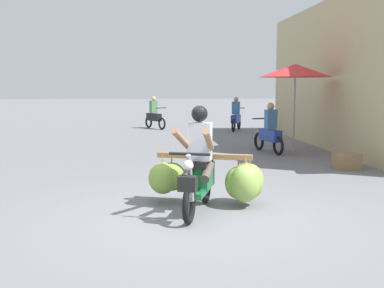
{
  "coord_description": "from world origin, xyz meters",
  "views": [
    {
      "loc": [
        -0.65,
        -6.45,
        1.87
      ],
      "look_at": [
        0.07,
        1.34,
        0.9
      ],
      "focal_mm": 44.24,
      "sensor_mm": 36.0,
      "label": 1
    }
  ],
  "objects_px": {
    "motorbike_main_loaded": "(209,176)",
    "motorbike_distant_ahead_left": "(236,117)",
    "motorbike_distant_ahead_right": "(154,116)",
    "produce_crate": "(347,161)",
    "motorbike_distant_far_ahead": "(270,133)",
    "market_umbrella_near_shop": "(295,71)"
  },
  "relations": [
    {
      "from": "motorbike_distant_far_ahead",
      "to": "motorbike_distant_ahead_left",
      "type": "bearing_deg",
      "value": 87.73
    },
    {
      "from": "motorbike_distant_ahead_right",
      "to": "produce_crate",
      "type": "relative_size",
      "value": 2.56
    },
    {
      "from": "motorbike_main_loaded",
      "to": "motorbike_distant_ahead_right",
      "type": "bearing_deg",
      "value": 92.82
    },
    {
      "from": "market_umbrella_near_shop",
      "to": "motorbike_distant_ahead_right",
      "type": "bearing_deg",
      "value": 116.26
    },
    {
      "from": "motorbike_distant_ahead_right",
      "to": "motorbike_distant_far_ahead",
      "type": "relative_size",
      "value": 0.9
    },
    {
      "from": "motorbike_distant_ahead_right",
      "to": "produce_crate",
      "type": "bearing_deg",
      "value": -68.19
    },
    {
      "from": "motorbike_main_loaded",
      "to": "produce_crate",
      "type": "distance_m",
      "value": 4.64
    },
    {
      "from": "motorbike_distant_far_ahead",
      "to": "produce_crate",
      "type": "distance_m",
      "value": 2.9
    },
    {
      "from": "motorbike_main_loaded",
      "to": "motorbike_distant_ahead_left",
      "type": "distance_m",
      "value": 12.41
    },
    {
      "from": "market_umbrella_near_shop",
      "to": "produce_crate",
      "type": "bearing_deg",
      "value": -82.2
    },
    {
      "from": "motorbike_distant_ahead_left",
      "to": "produce_crate",
      "type": "relative_size",
      "value": 2.73
    },
    {
      "from": "motorbike_main_loaded",
      "to": "motorbike_distant_ahead_left",
      "type": "relative_size",
      "value": 1.23
    },
    {
      "from": "motorbike_main_loaded",
      "to": "motorbike_distant_ahead_left",
      "type": "height_order",
      "value": "motorbike_main_loaded"
    },
    {
      "from": "motorbike_main_loaded",
      "to": "market_umbrella_near_shop",
      "type": "xyz_separation_m",
      "value": [
        3.13,
        5.75,
        1.79
      ]
    },
    {
      "from": "motorbike_distant_ahead_left",
      "to": "motorbike_distant_ahead_right",
      "type": "xyz_separation_m",
      "value": [
        -3.35,
        1.33,
        0.0
      ]
    },
    {
      "from": "motorbike_distant_ahead_left",
      "to": "motorbike_distant_far_ahead",
      "type": "relative_size",
      "value": 0.96
    },
    {
      "from": "motorbike_distant_ahead_left",
      "to": "motorbike_distant_ahead_right",
      "type": "distance_m",
      "value": 3.6
    },
    {
      "from": "motorbike_main_loaded",
      "to": "market_umbrella_near_shop",
      "type": "distance_m",
      "value": 6.79
    },
    {
      "from": "motorbike_distant_far_ahead",
      "to": "market_umbrella_near_shop",
      "type": "bearing_deg",
      "value": 5.37
    },
    {
      "from": "market_umbrella_near_shop",
      "to": "motorbike_main_loaded",
      "type": "bearing_deg",
      "value": -118.61
    },
    {
      "from": "motorbike_main_loaded",
      "to": "motorbike_distant_far_ahead",
      "type": "distance_m",
      "value": 6.18
    },
    {
      "from": "motorbike_distant_ahead_right",
      "to": "market_umbrella_near_shop",
      "type": "height_order",
      "value": "market_umbrella_near_shop"
    }
  ]
}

